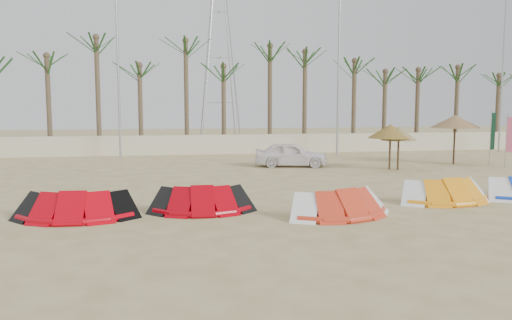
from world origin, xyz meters
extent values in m
plane|color=#C9BA80|center=(0.00, 0.00, 0.00)|extent=(120.00, 120.00, 0.00)
cube|color=beige|center=(0.00, 22.00, 0.65)|extent=(60.00, 0.30, 1.30)
cylinder|color=brown|center=(-4.00, 23.50, 3.25)|extent=(0.32, 0.32, 6.50)
ellipsoid|color=#194719|center=(-4.00, 23.50, 6.50)|extent=(4.00, 4.00, 2.40)
cylinder|color=brown|center=(6.00, 23.50, 3.25)|extent=(0.32, 0.32, 6.50)
ellipsoid|color=#194719|center=(6.00, 23.50, 6.50)|extent=(4.00, 4.00, 2.40)
cylinder|color=brown|center=(16.00, 23.50, 3.25)|extent=(0.32, 0.32, 6.50)
ellipsoid|color=#194719|center=(16.00, 23.50, 6.50)|extent=(4.00, 4.00, 2.40)
cylinder|color=#A5A8AD|center=(-6.00, 20.00, 5.50)|extent=(0.14, 0.14, 11.00)
cylinder|color=#A5A8AD|center=(8.00, 20.00, 5.50)|extent=(0.14, 0.14, 11.00)
cylinder|color=#A5A8AD|center=(20.00, 20.00, 5.50)|extent=(0.14, 0.14, 11.00)
cylinder|color=#C2000D|center=(-5.78, 3.12, 0.10)|extent=(3.13, 0.42, 0.20)
cube|color=black|center=(-7.19, 3.22, 0.25)|extent=(0.68, 1.14, 0.40)
cube|color=black|center=(-4.37, 3.22, 0.25)|extent=(0.68, 1.14, 0.40)
cylinder|color=#AB000B|center=(-2.14, 3.39, 0.10)|extent=(2.82, 0.27, 0.20)
cube|color=black|center=(-3.40, 3.49, 0.25)|extent=(0.63, 1.12, 0.40)
cube|color=black|center=(-0.87, 3.49, 0.25)|extent=(0.63, 1.12, 0.40)
cylinder|color=red|center=(1.87, 2.09, 0.10)|extent=(2.92, 1.07, 0.20)
cube|color=white|center=(0.53, 2.19, 0.25)|extent=(0.90, 1.23, 0.40)
cube|color=white|center=(3.22, 2.19, 0.25)|extent=(0.90, 1.23, 0.40)
cylinder|color=orange|center=(6.12, 3.53, 0.10)|extent=(3.03, 0.62, 0.20)
cube|color=white|center=(4.76, 3.63, 0.25)|extent=(0.75, 1.17, 0.40)
cube|color=white|center=(7.48, 3.63, 0.25)|extent=(0.75, 1.17, 0.40)
cube|color=white|center=(8.01, 3.88, 0.25)|extent=(0.82, 1.20, 0.40)
cylinder|color=#4C331E|center=(8.41, 11.93, 1.06)|extent=(0.10, 0.10, 2.12)
cone|color=#A48E55|center=(8.41, 11.93, 1.87)|extent=(1.80, 1.80, 0.70)
cylinder|color=#4C331E|center=(8.06, 12.13, 1.11)|extent=(0.10, 0.10, 2.21)
cone|color=olive|center=(8.06, 12.13, 1.96)|extent=(2.28, 2.28, 0.70)
cylinder|color=#4C331E|center=(12.66, 13.76, 1.32)|extent=(0.10, 0.10, 2.64)
cone|color=#A2784C|center=(12.66, 13.76, 2.39)|extent=(2.71, 2.71, 0.70)
cylinder|color=#A5A8AD|center=(14.32, 11.68, 1.41)|extent=(0.04, 0.04, 2.81)
cube|color=#D95679|center=(14.54, 11.68, 1.74)|extent=(0.39, 0.19, 1.83)
cylinder|color=#A5A8AD|center=(13.89, 12.37, 1.53)|extent=(0.04, 0.04, 3.05)
cube|color=black|center=(14.11, 12.37, 1.89)|extent=(0.39, 0.19, 1.98)
imported|color=white|center=(3.37, 14.21, 0.65)|extent=(4.09, 2.36, 1.31)
camera|label=1|loc=(-3.16, -11.64, 3.25)|focal=35.00mm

